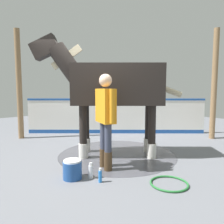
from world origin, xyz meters
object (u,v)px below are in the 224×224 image
Objects in this scene: bottle_shampoo at (91,171)px; hose_coil at (169,183)px; horse at (112,87)px; bottle_spray at (100,176)px; wash_bucket at (72,169)px; handler at (106,114)px.

bottle_shampoo is 1.27m from hose_coil.
horse reaches higher than hose_coil.
bottle_shampoo reaches higher than bottle_spray.
horse reaches higher than bottle_spray.
bottle_shampoo is at bearing 52.08° from wash_bucket.
horse is at bearing 112.33° from wash_bucket.
bottle_shampoo is at bearing -140.36° from handler.
bottle_spray is at bearing -136.42° from hose_coil.
hose_coil is at bearing 120.10° from horse.
wash_bucket is 0.53× the size of hose_coil.
handler is 2.92× the size of hose_coil.
hose_coil is (0.79, 0.75, -0.09)m from bottle_spray.
horse is 1.51× the size of handler.
wash_bucket is at bearing -148.46° from bottle_spray.
bottle_spray is 1.09m from hose_coil.
handler is at bearing 82.83° from horse.
bottle_spray is at bearing -119.80° from handler.
handler is at bearing 90.12° from wash_bucket.
wash_bucket is (0.57, -1.38, -1.36)m from horse.
horse is at bearing 131.19° from bottle_spray.
horse is 4.40× the size of hose_coil.
bottle_shampoo reaches higher than hose_coil.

